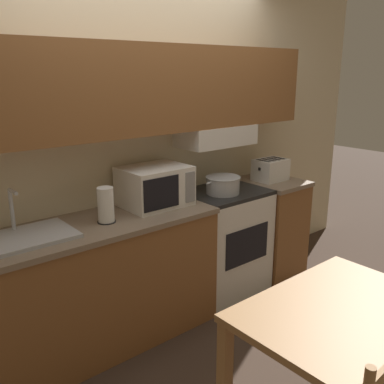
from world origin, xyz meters
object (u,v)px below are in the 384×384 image
Objects in this scene: microwave at (155,186)px; sink_basin at (22,237)px; toaster at (270,170)px; stove_range at (223,241)px; cooking_pot at (223,184)px; paper_towel_roll at (106,205)px; dining_table at (338,331)px.

microwave and sink_basin have the same top height.
stove_range is at bearing 179.23° from toaster.
stove_range is 2.99× the size of toaster.
microwave reaches higher than toaster.
paper_towel_roll is at bearing -179.76° from cooking_pot.
sink_basin is (-1.57, 0.03, -0.06)m from cooking_pot.
paper_towel_roll is 1.55m from dining_table.
paper_towel_roll is at bearing -4.08° from sink_basin.
paper_towel_roll is (-1.11, -0.05, 0.56)m from stove_range.
stove_range is 1.70m from sink_basin.
stove_range is 2.48× the size of cooking_pot.
sink_basin is 0.59× the size of dining_table.
microwave is at bearing 177.35° from toaster.
stove_range reaches higher than dining_table.
sink_basin is 0.54m from paper_towel_roll.
microwave is at bearing 175.74° from stove_range.
sink_basin reaches higher than dining_table.
toaster is (0.56, -0.01, 0.54)m from stove_range.
stove_range is 1.24m from paper_towel_roll.
sink_basin reaches higher than paper_towel_roll.
toaster is 0.30× the size of dining_table.
toaster is at bearing 1.46° from paper_towel_roll.
sink_basin is (-1.63, -0.01, 0.46)m from stove_range.
sink_basin is at bearing 122.05° from dining_table.
cooking_pot is at bearing 0.24° from paper_towel_roll.
sink_basin is 2.49× the size of paper_towel_roll.
microwave is 0.99m from sink_basin.
microwave reaches higher than paper_towel_roll.
toaster is (1.22, -0.06, -0.05)m from microwave.
cooking_pot is at bearing -9.04° from microwave.
dining_table is at bearing -57.95° from sink_basin.
toaster is at bearing 0.13° from sink_basin.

